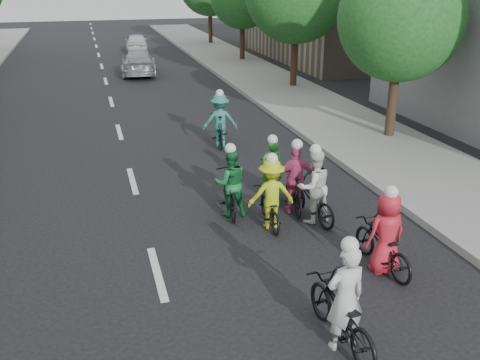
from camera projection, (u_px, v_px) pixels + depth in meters
name	position (u px, v px, depth m)	size (l,w,h in m)	color
ground	(157.00, 273.00, 10.10)	(120.00, 120.00, 0.00)	black
sidewalk_right	(325.00, 115.00, 21.08)	(4.00, 80.00, 0.15)	gray
curb_right	(279.00, 118.00, 20.58)	(0.18, 80.00, 0.18)	#999993
tree_r_0	(401.00, 18.00, 16.83)	(4.00, 4.00, 5.97)	black
cyclist_0	(342.00, 310.00, 7.98)	(0.81, 1.96, 1.86)	black
cyclist_1	(230.00, 188.00, 12.36)	(0.85, 1.84, 1.75)	black
cyclist_2	(270.00, 200.00, 11.76)	(1.07, 1.60, 1.73)	black
cyclist_3	(295.00, 185.00, 12.49)	(1.02, 1.60, 1.81)	black
cyclist_4	(384.00, 241.00, 10.02)	(0.82, 1.83, 1.75)	black
cyclist_5	(271.00, 174.00, 13.46)	(0.69, 1.58, 1.62)	black
cyclist_6	(312.00, 194.00, 12.05)	(0.93, 1.88, 1.84)	black
cyclist_7	(220.00, 124.00, 17.30)	(1.20, 1.83, 1.87)	black
follow_car_lead	(139.00, 63.00, 29.62)	(1.83, 4.49, 1.30)	#A8A7AC
follow_car_trail	(137.00, 42.00, 38.43)	(1.49, 3.70, 1.26)	silver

